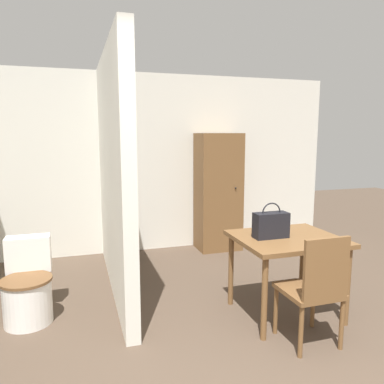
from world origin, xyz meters
name	(u,v)px	position (x,y,z in m)	size (l,w,h in m)	color
wall_back	(147,164)	(0.00, 3.89, 1.25)	(5.56, 0.12, 2.50)	silver
partition_wall	(113,174)	(-0.60, 2.59, 1.25)	(0.12, 2.47, 2.50)	silver
dining_table	(287,246)	(0.83, 1.48, 0.65)	(0.93, 0.80, 0.74)	brown
wooden_chair	(315,287)	(0.75, 0.94, 0.49)	(0.43, 0.43, 0.92)	brown
toilet	(28,288)	(-1.44, 2.08, 0.29)	(0.44, 0.59, 0.72)	white
handbag	(271,225)	(0.67, 1.50, 0.86)	(0.31, 0.13, 0.32)	black
wooden_cabinet	(218,192)	(0.97, 3.58, 0.84)	(0.61, 0.48, 1.68)	brown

